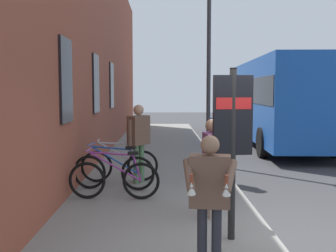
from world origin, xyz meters
TOP-DOWN VIEW (x-y plane):
  - ground at (6.00, -1.00)m, footprint 60.00×60.00m
  - sidewalk_pavement at (8.00, 1.75)m, footprint 24.00×3.50m
  - station_facade at (8.99, 3.80)m, footprint 22.00×0.65m
  - bicycle_far_end at (1.96, 2.58)m, footprint 0.48×1.77m
  - bicycle_leaning_wall at (2.73, 2.68)m, footprint 0.48×1.76m
  - bicycle_under_window at (3.50, 2.63)m, footprint 0.48×1.77m
  - transit_info_sign at (-0.21, 0.68)m, footprint 0.14×0.56m
  - city_bus at (10.90, -3.00)m, footprint 10.60×3.00m
  - pedestrian_near_bus at (0.81, 0.84)m, footprint 0.62×0.28m
  - pedestrian_crossing_street at (3.37, 2.19)m, footprint 0.56×0.52m
  - pedestrian_by_facade at (3.86, 0.31)m, footprint 0.61×0.37m
  - tourist_with_hotdogs at (-1.34, 1.12)m, footprint 0.59×0.61m
  - street_lamp at (6.23, 0.30)m, footprint 0.28×0.28m

SIDE VIEW (x-z plane):
  - ground at x=6.00m, z-range 0.00..0.00m
  - sidewalk_pavement at x=8.00m, z-range 0.00..0.12m
  - bicycle_far_end at x=1.96m, z-range 0.02..1.00m
  - bicycle_leaning_wall at x=2.73m, z-range 0.02..1.00m
  - bicycle_under_window at x=3.50m, z-range 0.02..1.00m
  - tourist_with_hotdogs at x=-1.34m, z-range 0.31..1.90m
  - pedestrian_near_bus at x=0.81m, z-range 0.30..1.93m
  - pedestrian_by_facade at x=3.86m, z-range 0.31..1.98m
  - pedestrian_crossing_street at x=3.37m, z-range 0.32..2.09m
  - transit_info_sign at x=-0.21m, z-range 0.52..2.92m
  - city_bus at x=10.90m, z-range 0.24..3.59m
  - street_lamp at x=6.23m, z-range 0.61..6.21m
  - station_facade at x=8.99m, z-range 0.00..7.06m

